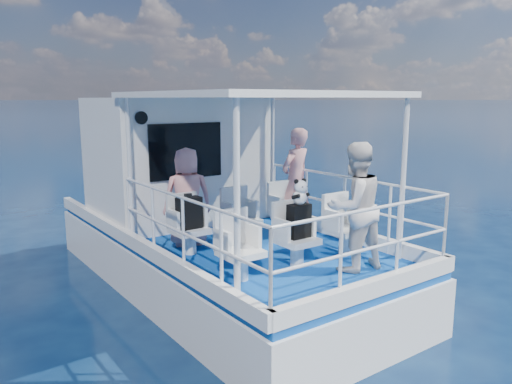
% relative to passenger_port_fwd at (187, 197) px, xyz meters
% --- Properties ---
extents(ground, '(2000.00, 2000.00, 0.00)m').
position_rel_passenger_port_fwd_xyz_m(ground, '(0.71, -0.61, -1.64)').
color(ground, '#081B3C').
rests_on(ground, ground).
extents(hull, '(3.00, 7.00, 1.60)m').
position_rel_passenger_port_fwd_xyz_m(hull, '(0.71, 0.39, -1.64)').
color(hull, white).
rests_on(hull, ground).
extents(deck, '(2.90, 6.90, 0.10)m').
position_rel_passenger_port_fwd_xyz_m(deck, '(0.71, 0.39, -0.79)').
color(deck, navy).
rests_on(deck, hull).
extents(cabin, '(2.85, 2.00, 2.20)m').
position_rel_passenger_port_fwd_xyz_m(cabin, '(0.71, 1.69, 0.36)').
color(cabin, white).
rests_on(cabin, deck).
extents(canopy, '(3.00, 3.20, 0.08)m').
position_rel_passenger_port_fwd_xyz_m(canopy, '(0.71, -0.81, 1.50)').
color(canopy, white).
rests_on(canopy, cabin).
extents(canopy_posts, '(2.77, 2.97, 2.20)m').
position_rel_passenger_port_fwd_xyz_m(canopy_posts, '(0.71, -0.86, 0.36)').
color(canopy_posts, white).
rests_on(canopy_posts, deck).
extents(railings, '(2.84, 3.59, 1.00)m').
position_rel_passenger_port_fwd_xyz_m(railings, '(0.71, -1.18, -0.24)').
color(railings, white).
rests_on(railings, deck).
extents(seat_port_fwd, '(0.48, 0.46, 0.38)m').
position_rel_passenger_port_fwd_xyz_m(seat_port_fwd, '(-0.19, -0.41, -0.55)').
color(seat_port_fwd, white).
rests_on(seat_port_fwd, deck).
extents(seat_center_fwd, '(0.48, 0.46, 0.38)m').
position_rel_passenger_port_fwd_xyz_m(seat_center_fwd, '(0.71, -0.41, -0.55)').
color(seat_center_fwd, white).
rests_on(seat_center_fwd, deck).
extents(seat_stbd_fwd, '(0.48, 0.46, 0.38)m').
position_rel_passenger_port_fwd_xyz_m(seat_stbd_fwd, '(1.61, -0.41, -0.55)').
color(seat_stbd_fwd, white).
rests_on(seat_stbd_fwd, deck).
extents(seat_port_aft, '(0.48, 0.46, 0.38)m').
position_rel_passenger_port_fwd_xyz_m(seat_port_aft, '(-0.19, -1.71, -0.55)').
color(seat_port_aft, white).
rests_on(seat_port_aft, deck).
extents(seat_center_aft, '(0.48, 0.46, 0.38)m').
position_rel_passenger_port_fwd_xyz_m(seat_center_aft, '(0.71, -1.71, -0.55)').
color(seat_center_aft, white).
rests_on(seat_center_aft, deck).
extents(seat_stbd_aft, '(0.48, 0.46, 0.38)m').
position_rel_passenger_port_fwd_xyz_m(seat_stbd_aft, '(1.61, -1.71, -0.55)').
color(seat_stbd_aft, white).
rests_on(seat_stbd_aft, deck).
extents(passenger_port_fwd, '(0.65, 0.56, 1.48)m').
position_rel_passenger_port_fwd_xyz_m(passenger_port_fwd, '(0.00, 0.00, 0.00)').
color(passenger_port_fwd, pink).
rests_on(passenger_port_fwd, deck).
extents(passenger_stbd_fwd, '(0.70, 0.54, 1.71)m').
position_rel_passenger_port_fwd_xyz_m(passenger_stbd_fwd, '(1.96, -0.19, 0.11)').
color(passenger_stbd_fwd, pink).
rests_on(passenger_stbd_fwd, deck).
extents(passenger_stbd_aft, '(0.87, 0.71, 1.66)m').
position_rel_passenger_port_fwd_xyz_m(passenger_stbd_aft, '(1.20, -2.24, 0.09)').
color(passenger_stbd_aft, silver).
rests_on(passenger_stbd_aft, deck).
extents(backpack_port, '(0.34, 0.19, 0.45)m').
position_rel_passenger_port_fwd_xyz_m(backpack_port, '(-0.20, -0.43, -0.14)').
color(backpack_port, black).
rests_on(backpack_port, seat_port_fwd).
extents(backpack_center, '(0.30, 0.17, 0.45)m').
position_rel_passenger_port_fwd_xyz_m(backpack_center, '(0.73, -1.71, -0.14)').
color(backpack_center, black).
rests_on(backpack_center, seat_center_aft).
extents(compact_camera, '(0.10, 0.06, 0.06)m').
position_rel_passenger_port_fwd_xyz_m(compact_camera, '(-0.22, -0.43, 0.11)').
color(compact_camera, black).
rests_on(compact_camera, backpack_port).
extents(panda, '(0.22, 0.18, 0.34)m').
position_rel_passenger_port_fwd_xyz_m(panda, '(0.73, -1.72, 0.26)').
color(panda, white).
rests_on(panda, backpack_center).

